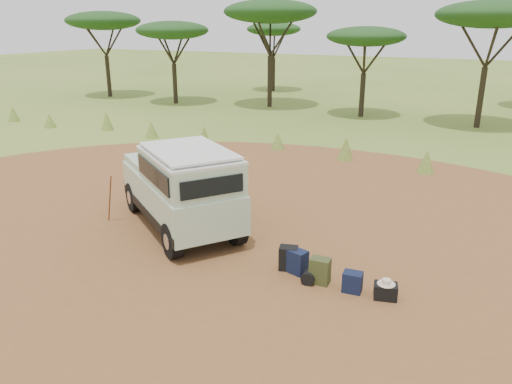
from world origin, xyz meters
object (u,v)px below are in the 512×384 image
at_px(backpack_black, 288,258).
at_px(backpack_navy, 297,262).
at_px(walking_staff, 110,199).
at_px(backpack_olive, 320,271).
at_px(safari_vehicle, 182,188).
at_px(duffel_navy, 352,282).
at_px(hard_case, 385,291).

relative_size(backpack_black, backpack_navy, 1.02).
bearing_deg(walking_staff, backpack_olive, -75.17).
xyz_separation_m(safari_vehicle, backpack_olive, (4.06, -1.13, -0.79)).
relative_size(walking_staff, backpack_navy, 2.66).
distance_m(backpack_black, backpack_navy, 0.24).
bearing_deg(backpack_olive, walking_staff, 170.82).
relative_size(backpack_olive, duffel_navy, 1.32).
xyz_separation_m(safari_vehicle, hard_case, (5.37, -1.13, -0.91)).
height_order(backpack_olive, hard_case, backpack_olive).
bearing_deg(backpack_olive, safari_vehicle, 161.03).
height_order(safari_vehicle, backpack_navy, safari_vehicle).
relative_size(walking_staff, duffel_navy, 3.32).
xyz_separation_m(backpack_black, hard_case, (2.10, -0.25, -0.11)).
bearing_deg(backpack_black, duffel_navy, -26.79).
xyz_separation_m(backpack_navy, hard_case, (1.87, -0.19, -0.10)).
xyz_separation_m(walking_staff, backpack_navy, (5.39, -0.41, -0.40)).
xyz_separation_m(duffel_navy, hard_case, (0.63, 0.04, -0.05)).
distance_m(walking_staff, duffel_navy, 6.67).
bearing_deg(safari_vehicle, walking_staff, -128.67).
xyz_separation_m(backpack_black, duffel_navy, (1.47, -0.29, -0.06)).
bearing_deg(walking_staff, safari_vehicle, -53.72).
height_order(walking_staff, hard_case, walking_staff).
distance_m(safari_vehicle, walking_staff, 2.00).
height_order(safari_vehicle, walking_staff, safari_vehicle).
bearing_deg(backpack_navy, backpack_black, -178.85).
height_order(duffel_navy, hard_case, duffel_navy).
bearing_deg(duffel_navy, backpack_navy, 164.08).
bearing_deg(backpack_navy, backpack_olive, -2.38).
distance_m(backpack_black, backpack_olive, 0.83).
bearing_deg(safari_vehicle, backpack_olive, 20.09).
bearing_deg(walking_staff, backpack_navy, -73.74).
distance_m(walking_staff, backpack_olive, 5.99).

